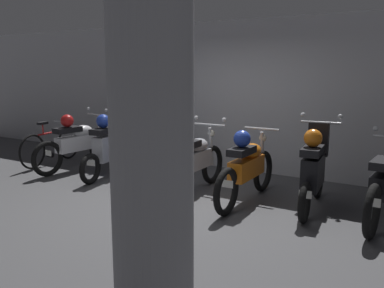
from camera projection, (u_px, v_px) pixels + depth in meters
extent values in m
plane|color=#424244|center=(170.00, 204.00, 6.00)|extent=(80.00, 80.00, 0.00)
cube|color=#ADADB2|center=(245.00, 96.00, 7.90)|extent=(16.00, 0.30, 2.81)
torus|color=black|center=(103.00, 148.00, 8.50)|extent=(0.15, 0.66, 0.65)
torus|color=black|center=(47.00, 159.00, 7.47)|extent=(0.15, 0.66, 0.65)
cube|color=silver|center=(76.00, 143.00, 7.95)|extent=(0.29, 0.85, 0.28)
ellipsoid|color=silver|center=(82.00, 131.00, 8.04)|extent=(0.30, 0.46, 0.22)
cube|color=black|center=(68.00, 130.00, 7.76)|extent=(0.28, 0.54, 0.10)
cylinder|color=#B7BABF|center=(97.00, 115.00, 8.29)|extent=(0.56, 0.08, 0.04)
sphere|color=#B7BABF|center=(88.00, 109.00, 8.43)|extent=(0.07, 0.07, 0.07)
sphere|color=#B7BABF|center=(106.00, 110.00, 8.12)|extent=(0.07, 0.07, 0.07)
cylinder|color=#B7BABF|center=(100.00, 133.00, 8.40)|extent=(0.07, 0.16, 0.65)
sphere|color=silver|center=(100.00, 122.00, 8.36)|extent=(0.12, 0.12, 0.12)
cube|color=white|center=(48.00, 153.00, 7.47)|extent=(0.16, 0.03, 0.10)
sphere|color=red|center=(67.00, 121.00, 7.73)|extent=(0.24, 0.24, 0.24)
torus|color=black|center=(127.00, 156.00, 8.00)|extent=(0.16, 0.54, 0.53)
torus|color=black|center=(90.00, 169.00, 6.97)|extent=(0.16, 0.54, 0.53)
cube|color=#9EA0A8|center=(109.00, 147.00, 7.44)|extent=(0.32, 0.76, 0.44)
cube|color=#9EA0A8|center=(119.00, 123.00, 7.67)|extent=(0.29, 0.16, 0.48)
cube|color=black|center=(103.00, 131.00, 7.23)|extent=(0.31, 0.55, 0.10)
cylinder|color=#B7BABF|center=(123.00, 110.00, 7.76)|extent=(0.56, 0.11, 0.04)
sphere|color=#B7BABF|center=(111.00, 104.00, 7.84)|extent=(0.07, 0.07, 0.07)
sphere|color=#B7BABF|center=(135.00, 105.00, 7.64)|extent=(0.07, 0.07, 0.07)
cylinder|color=#B7BABF|center=(125.00, 135.00, 7.89)|extent=(0.08, 0.15, 0.85)
sphere|color=silver|center=(125.00, 118.00, 7.83)|extent=(0.12, 0.12, 0.12)
cube|color=white|center=(91.00, 163.00, 6.97)|extent=(0.16, 0.03, 0.10)
sphere|color=#1E389E|center=(103.00, 121.00, 7.20)|extent=(0.24, 0.24, 0.24)
torus|color=black|center=(178.00, 161.00, 7.57)|extent=(0.18, 0.54, 0.53)
torus|color=black|center=(129.00, 173.00, 6.71)|extent=(0.18, 0.54, 0.53)
cube|color=#1E389E|center=(155.00, 151.00, 7.09)|extent=(0.34, 0.76, 0.44)
cube|color=#1E389E|center=(169.00, 126.00, 7.28)|extent=(0.30, 0.16, 0.48)
cube|color=black|center=(147.00, 134.00, 6.91)|extent=(0.32, 0.55, 0.10)
cylinder|color=#B7BABF|center=(174.00, 113.00, 7.34)|extent=(0.56, 0.13, 0.04)
sphere|color=#B7BABF|center=(163.00, 106.00, 7.49)|extent=(0.07, 0.07, 0.07)
sphere|color=#B7BABF|center=(185.00, 108.00, 7.15)|extent=(0.07, 0.07, 0.07)
cylinder|color=#B7BABF|center=(176.00, 139.00, 7.46)|extent=(0.08, 0.15, 0.85)
sphere|color=silver|center=(176.00, 121.00, 7.40)|extent=(0.12, 0.12, 0.12)
cube|color=white|center=(130.00, 166.00, 6.71)|extent=(0.16, 0.04, 0.10)
torus|color=black|center=(212.00, 165.00, 7.02)|extent=(0.10, 0.65, 0.65)
torus|color=black|center=(170.00, 182.00, 5.92)|extent=(0.10, 0.65, 0.65)
cube|color=#9EA0A8|center=(193.00, 161.00, 6.44)|extent=(0.23, 0.83, 0.28)
ellipsoid|color=#9EA0A8|center=(198.00, 145.00, 6.53)|extent=(0.27, 0.44, 0.22)
cube|color=black|center=(187.00, 145.00, 6.23)|extent=(0.25, 0.52, 0.10)
cylinder|color=#B7BABF|center=(210.00, 125.00, 6.81)|extent=(0.56, 0.04, 0.04)
sphere|color=#B7BABF|center=(196.00, 118.00, 6.92)|extent=(0.07, 0.07, 0.07)
sphere|color=#B7BABF|center=(224.00, 120.00, 6.66)|extent=(0.07, 0.07, 0.07)
cylinder|color=#B7BABF|center=(211.00, 146.00, 6.92)|extent=(0.06, 0.16, 0.65)
sphere|color=silver|center=(211.00, 133.00, 6.88)|extent=(0.12, 0.12, 0.12)
cube|color=white|center=(171.00, 175.00, 5.93)|extent=(0.16, 0.01, 0.10)
torus|color=black|center=(263.00, 171.00, 6.57)|extent=(0.09, 0.65, 0.65)
torus|color=black|center=(226.00, 192.00, 5.47)|extent=(0.09, 0.65, 0.65)
cube|color=orange|center=(247.00, 168.00, 5.99)|extent=(0.22, 0.83, 0.28)
ellipsoid|color=orange|center=(251.00, 151.00, 6.08)|extent=(0.26, 0.44, 0.22)
cube|color=black|center=(242.00, 151.00, 5.78)|extent=(0.24, 0.52, 0.10)
cylinder|color=#B7BABF|center=(262.00, 129.00, 6.36)|extent=(0.56, 0.04, 0.04)
cylinder|color=#B7BABF|center=(262.00, 152.00, 6.47)|extent=(0.06, 0.16, 0.65)
sphere|color=silver|center=(263.00, 138.00, 6.43)|extent=(0.12, 0.12, 0.12)
cube|color=white|center=(227.00, 184.00, 5.48)|extent=(0.16, 0.01, 0.10)
sphere|color=#1E389E|center=(242.00, 139.00, 5.75)|extent=(0.24, 0.24, 0.24)
torus|color=black|center=(318.00, 181.00, 6.24)|extent=(0.15, 0.54, 0.53)
torus|color=black|center=(304.00, 203.00, 5.22)|extent=(0.15, 0.54, 0.53)
cube|color=black|center=(313.00, 172.00, 5.68)|extent=(0.30, 0.76, 0.44)
cube|color=black|center=(318.00, 139.00, 5.92)|extent=(0.29, 0.15, 0.48)
cube|color=black|center=(312.00, 151.00, 5.48)|extent=(0.30, 0.54, 0.10)
cylinder|color=#B7BABF|center=(321.00, 123.00, 6.00)|extent=(0.56, 0.10, 0.04)
sphere|color=#B7BABF|center=(303.00, 115.00, 6.09)|extent=(0.07, 0.07, 0.07)
sphere|color=#B7BABF|center=(340.00, 117.00, 5.87)|extent=(0.07, 0.07, 0.07)
cylinder|color=#B7BABF|center=(319.00, 154.00, 6.13)|extent=(0.07, 0.15, 0.85)
sphere|color=silver|center=(321.00, 132.00, 6.07)|extent=(0.12, 0.12, 0.12)
cube|color=white|center=(305.00, 194.00, 5.22)|extent=(0.16, 0.03, 0.10)
sphere|color=orange|center=(313.00, 138.00, 5.45)|extent=(0.24, 0.24, 0.24)
torus|color=black|center=(372.00, 211.00, 4.72)|extent=(0.13, 0.65, 0.65)
cube|color=black|center=(384.00, 164.00, 5.01)|extent=(0.27, 0.53, 0.10)
sphere|color=#B7BABF|center=(376.00, 129.00, 5.69)|extent=(0.07, 0.07, 0.07)
cube|color=white|center=(373.00, 202.00, 4.72)|extent=(0.16, 0.02, 0.10)
torus|color=black|center=(69.00, 143.00, 8.96)|extent=(0.13, 0.68, 0.68)
torus|color=black|center=(32.00, 152.00, 8.02)|extent=(0.13, 0.68, 0.68)
cylinder|color=#B21E1E|center=(51.00, 133.00, 8.44)|extent=(0.13, 0.68, 0.04)
cylinder|color=#B21E1E|center=(43.00, 129.00, 8.23)|extent=(0.03, 0.03, 0.22)
cube|color=black|center=(43.00, 123.00, 8.21)|extent=(0.13, 0.23, 0.05)
cylinder|color=#B7BABF|center=(64.00, 122.00, 8.76)|extent=(0.50, 0.10, 0.03)
cylinder|color=black|center=(50.00, 155.00, 8.47)|extent=(0.13, 0.12, 0.10)
cylinder|color=gray|center=(152.00, 154.00, 2.56)|extent=(0.52, 0.52, 2.81)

